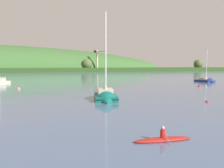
# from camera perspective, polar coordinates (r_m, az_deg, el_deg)

# --- Properties ---
(dockside_crane) EXTENTS (5.76, 13.64, 18.47)m
(dockside_crane) POSITION_cam_1_polar(r_m,az_deg,el_deg) (220.93, -3.28, 5.12)
(dockside_crane) COLOR #4C4C51
(dockside_crane) RESTS_ON ground
(sailboat_near_mooring) EXTENTS (3.49, 7.11, 10.41)m
(sailboat_near_mooring) POSITION_cam_1_polar(r_m,az_deg,el_deg) (77.76, 20.33, 0.57)
(sailboat_near_mooring) COLOR navy
(sailboat_near_mooring) RESTS_ON ground
(sailboat_midwater_white) EXTENTS (5.63, 8.27, 12.95)m
(sailboat_midwater_white) POSITION_cam_1_polar(r_m,az_deg,el_deg) (33.86, -1.40, -3.34)
(sailboat_midwater_white) COLOR #0F564C
(sailboat_midwater_white) RESTS_ON ground
(sailboat_far_left) EXTENTS (5.25, 6.58, 11.33)m
(sailboat_far_left) POSITION_cam_1_polar(r_m,az_deg,el_deg) (69.61, -23.71, 0.14)
(sailboat_far_left) COLOR white
(sailboat_far_left) RESTS_ON ground
(canoe_with_paddler) EXTENTS (3.79, 1.76, 1.02)m
(canoe_with_paddler) POSITION_cam_1_polar(r_m,az_deg,el_deg) (16.08, 11.23, -11.98)
(canoe_with_paddler) COLOR maroon
(canoe_with_paddler) RESTS_ON ground
(mooring_buoy_foreground) EXTENTS (0.47, 0.47, 0.55)m
(mooring_buoy_foreground) POSITION_cam_1_polar(r_m,az_deg,el_deg) (34.28, 20.44, -3.81)
(mooring_buoy_foreground) COLOR red
(mooring_buoy_foreground) RESTS_ON ground
(mooring_buoy_midchannel) EXTENTS (0.44, 0.44, 0.52)m
(mooring_buoy_midchannel) POSITION_cam_1_polar(r_m,az_deg,el_deg) (74.98, -2.42, 0.54)
(mooring_buoy_midchannel) COLOR #EA5B19
(mooring_buoy_midchannel) RESTS_ON ground
(mooring_buoy_off_fishing_boat) EXTENTS (0.73, 0.73, 0.81)m
(mooring_buoy_off_fishing_boat) POSITION_cam_1_polar(r_m,az_deg,el_deg) (53.47, -20.09, -1.09)
(mooring_buoy_off_fishing_boat) COLOR #E06675
(mooring_buoy_off_fishing_boat) RESTS_ON ground
(mooring_buoy_far_upstream) EXTENTS (0.65, 0.65, 0.73)m
(mooring_buoy_far_upstream) POSITION_cam_1_polar(r_m,az_deg,el_deg) (60.03, 18.85, -0.53)
(mooring_buoy_far_upstream) COLOR red
(mooring_buoy_far_upstream) RESTS_ON ground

